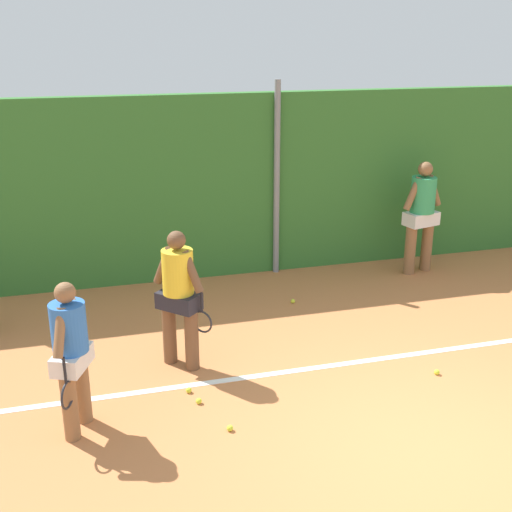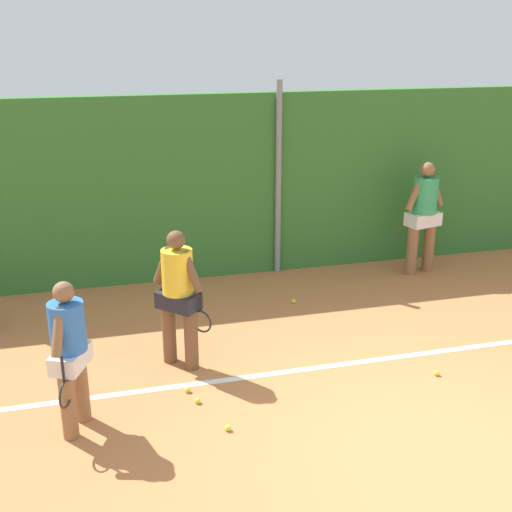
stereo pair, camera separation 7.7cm
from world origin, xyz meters
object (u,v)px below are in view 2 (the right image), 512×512
object	(u,v)px
player_backcourt_far	(424,212)
tennis_ball_1	(294,301)
player_midcourt	(178,292)
tennis_ball_10	(437,373)
player_foreground_near	(70,350)
tennis_ball_6	(198,401)
tennis_ball_2	(188,390)
tennis_ball_3	(228,428)

from	to	relation	value
player_backcourt_far	tennis_ball_1	distance (m)	2.78
player_midcourt	tennis_ball_10	distance (m)	3.24
player_foreground_near	tennis_ball_10	size ratio (longest dim) A/B	24.80
player_midcourt	tennis_ball_6	bearing A→B (deg)	-41.51
tennis_ball_2	tennis_ball_3	world-z (taller)	same
player_midcourt	player_backcourt_far	xyz separation A→B (m)	(4.40, 2.17, 0.10)
player_foreground_near	tennis_ball_6	world-z (taller)	player_foreground_near
player_backcourt_far	tennis_ball_3	world-z (taller)	player_backcourt_far
tennis_ball_2	tennis_ball_10	bearing A→B (deg)	-7.33
player_midcourt	tennis_ball_1	size ratio (longest dim) A/B	26.22
player_backcourt_far	tennis_ball_6	bearing A→B (deg)	21.42
player_midcourt	tennis_ball_1	xyz separation A→B (m)	(1.92, 1.44, -0.94)
player_backcourt_far	tennis_ball_3	distance (m)	5.63
player_foreground_near	player_backcourt_far	distance (m)	6.51
tennis_ball_1	tennis_ball_6	distance (m)	3.02
tennis_ball_1	player_midcourt	bearing A→B (deg)	-143.20
tennis_ball_3	tennis_ball_10	size ratio (longest dim) A/B	1.00
player_backcourt_far	tennis_ball_6	size ratio (longest dim) A/B	28.75
tennis_ball_6	player_foreground_near	bearing A→B (deg)	-173.31
player_foreground_near	tennis_ball_6	bearing A→B (deg)	119.79
player_foreground_near	tennis_ball_1	bearing A→B (deg)	151.51
player_backcourt_far	tennis_ball_1	world-z (taller)	player_backcourt_far
player_backcourt_far	player_foreground_near	bearing A→B (deg)	15.94
tennis_ball_10	tennis_ball_1	bearing A→B (deg)	111.86
player_foreground_near	tennis_ball_2	bearing A→B (deg)	131.52
tennis_ball_1	tennis_ball_2	xyz separation A→B (m)	(-1.95, -2.10, 0.00)
player_backcourt_far	tennis_ball_1	xyz separation A→B (m)	(-2.47, -0.73, -1.03)
player_midcourt	tennis_ball_6	world-z (taller)	player_midcourt
tennis_ball_1	tennis_ball_2	distance (m)	2.87
player_backcourt_far	tennis_ball_10	world-z (taller)	player_backcourt_far
player_backcourt_far	tennis_ball_10	bearing A→B (deg)	51.36
player_midcourt	tennis_ball_6	distance (m)	1.31
tennis_ball_2	player_midcourt	bearing A→B (deg)	87.67
player_backcourt_far	tennis_ball_2	distance (m)	5.36
player_backcourt_far	tennis_ball_3	xyz separation A→B (m)	(-4.14, -3.68, -1.03)
player_foreground_near	tennis_ball_3	bearing A→B (deg)	96.80
player_backcourt_far	tennis_ball_1	size ratio (longest dim) A/B	28.75
tennis_ball_1	tennis_ball_10	xyz separation A→B (m)	(1.00, -2.48, 0.00)
tennis_ball_2	tennis_ball_3	distance (m)	0.89
tennis_ball_3	tennis_ball_6	size ratio (longest dim) A/B	1.00
tennis_ball_6	player_backcourt_far	bearing A→B (deg)	35.37
tennis_ball_10	player_backcourt_far	bearing A→B (deg)	65.31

